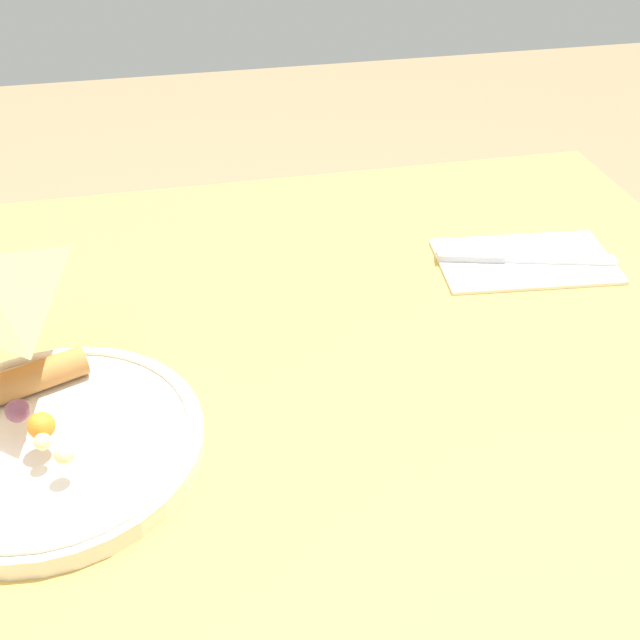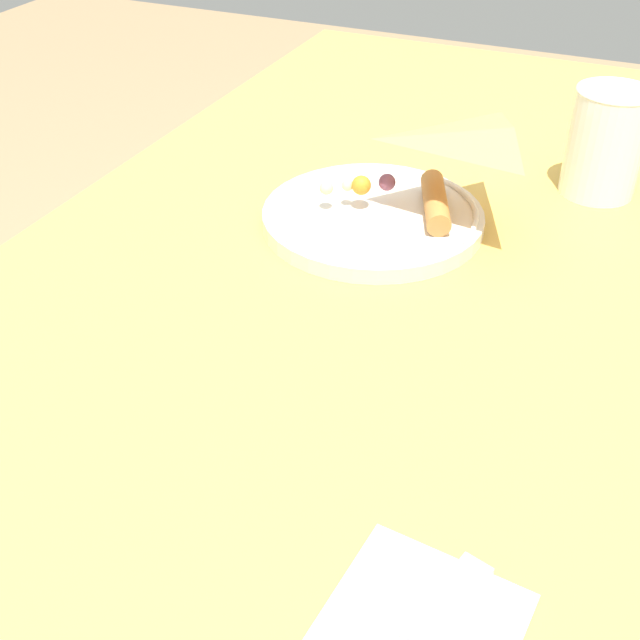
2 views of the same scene
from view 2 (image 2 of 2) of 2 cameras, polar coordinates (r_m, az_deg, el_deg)
dining_table at (r=0.86m, az=6.75°, el=-0.13°), size 1.26×0.76×0.71m
plate_pizza at (r=0.83m, az=3.87°, el=7.65°), size 0.23×0.23×0.05m
milk_glass at (r=0.93m, az=19.57°, el=11.49°), size 0.08×0.08×0.12m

